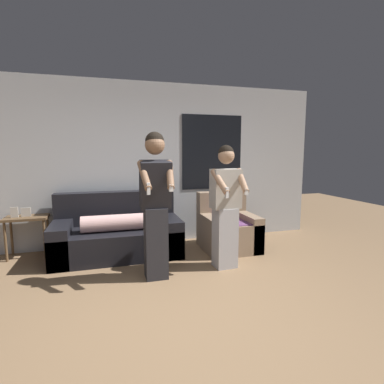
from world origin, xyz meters
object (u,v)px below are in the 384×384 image
couch (118,234)px  person_left (156,203)px  armchair (228,230)px  side_table (26,223)px  person_right (226,206)px

couch → person_left: (0.42, -1.03, 0.64)m
armchair → side_table: size_ratio=1.17×
person_left → person_right: bearing=6.3°
couch → side_table: 1.34m
armchair → person_left: (-1.30, -0.83, 0.64)m
couch → person_left: 1.28m
person_left → person_right: (0.96, 0.11, -0.10)m
couch → person_right: (1.38, -0.93, 0.53)m
side_table → armchair: bearing=-8.7°
side_table → person_left: (1.72, -1.29, 0.43)m
armchair → person_left: bearing=-147.4°
couch → person_right: person_right is taller
couch → person_left: bearing=-67.7°
armchair → person_right: (-0.34, -0.73, 0.54)m
person_right → couch: bearing=146.2°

